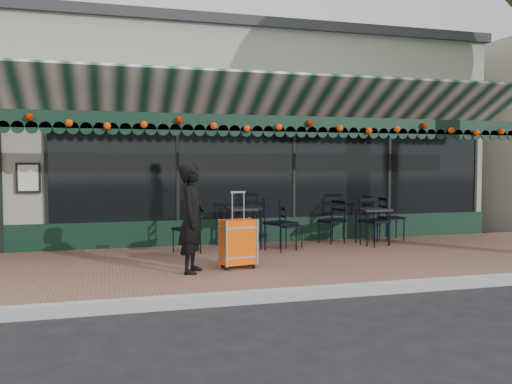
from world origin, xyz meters
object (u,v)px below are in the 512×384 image
object	(u,v)px
cafe_table_a	(373,212)
cafe_table_b	(244,211)
chair_a_right	(392,218)
suitcase	(238,243)
woman	(192,218)
chair_a_left	(332,221)
chair_b_right	(291,227)
chair_a_front	(375,222)
chair_b_front	(281,224)
chair_b_left	(187,229)

from	to	relation	value
cafe_table_a	cafe_table_b	bearing A→B (deg)	174.33
cafe_table_b	chair_a_right	bearing A→B (deg)	4.19
suitcase	chair_a_right	world-z (taller)	suitcase
woman	suitcase	distance (m)	0.85
chair_a_left	chair_b_right	bearing A→B (deg)	-93.75
woman	chair_a_front	distance (m)	4.20
chair_a_front	chair_b_front	bearing A→B (deg)	164.34
woman	chair_a_front	xyz separation A→B (m)	(3.85, 1.65, -0.33)
chair_a_right	chair_b_right	world-z (taller)	chair_a_right
chair_a_right	chair_b_left	world-z (taller)	chair_a_right
cafe_table_b	chair_a_left	bearing A→B (deg)	3.29
woman	cafe_table_b	size ratio (longest dim) A/B	2.08
suitcase	chair_b_left	distance (m)	1.67
woman	chair_a_left	distance (m)	3.87
chair_a_front	chair_b_left	xyz separation A→B (m)	(-3.68, 0.06, -0.04)
cafe_table_a	chair_a_front	xyz separation A→B (m)	(-0.04, -0.17, -0.17)
chair_a_front	woman	bearing A→B (deg)	-174.74
chair_a_left	chair_a_right	distance (m)	1.44
woman	cafe_table_b	distance (m)	2.46
cafe_table_b	chair_a_left	size ratio (longest dim) A/B	0.88
chair_a_right	chair_b_right	size ratio (longest dim) A/B	1.16
chair_a_front	suitcase	bearing A→B (deg)	-172.05
cafe_table_b	woman	bearing A→B (deg)	-122.40
woman	cafe_table_a	size ratio (longest dim) A/B	2.26
cafe_table_a	suitcase	bearing A→B (deg)	-152.03
chair_b_left	cafe_table_b	bearing A→B (deg)	86.33
cafe_table_a	chair_b_right	bearing A→B (deg)	175.84
cafe_table_b	chair_b_right	bearing A→B (deg)	-8.43
chair_a_left	cafe_table_b	bearing A→B (deg)	-104.71
cafe_table_a	chair_b_front	distance (m)	2.03
cafe_table_a	chair_b_right	world-z (taller)	chair_b_right
chair_a_left	chair_b_right	xyz separation A→B (m)	(-0.95, -0.24, -0.05)
woman	chair_a_right	size ratio (longest dim) A/B	1.77
chair_a_front	cafe_table_a	bearing A→B (deg)	57.35
chair_a_right	cafe_table_b	bearing A→B (deg)	99.24
suitcase	cafe_table_b	size ratio (longest dim) A/B	1.51
suitcase	chair_b_right	size ratio (longest dim) A/B	1.49
chair_a_left	chair_b_front	world-z (taller)	chair_b_front
cafe_table_b	chair_b_left	bearing A→B (deg)	-162.47
chair_a_front	chair_b_left	world-z (taller)	chair_a_front
cafe_table_b	chair_b_front	xyz separation A→B (m)	(0.57, -0.50, -0.20)
suitcase	chair_b_front	world-z (taller)	suitcase
chair_a_right	chair_b_left	size ratio (longest dim) A/B	1.05
cafe_table_b	chair_b_left	xyz separation A→B (m)	(-1.15, -0.36, -0.26)
suitcase	chair_b_right	xyz separation A→B (m)	(1.50, 1.80, 0.00)
chair_b_right	chair_b_left	bearing A→B (deg)	96.16
chair_a_right	chair_a_front	bearing A→B (deg)	136.18
chair_b_right	suitcase	bearing A→B (deg)	140.15
chair_a_right	chair_a_front	size ratio (longest dim) A/B	0.97
woman	cafe_table_a	xyz separation A→B (m)	(3.89, 1.82, -0.16)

